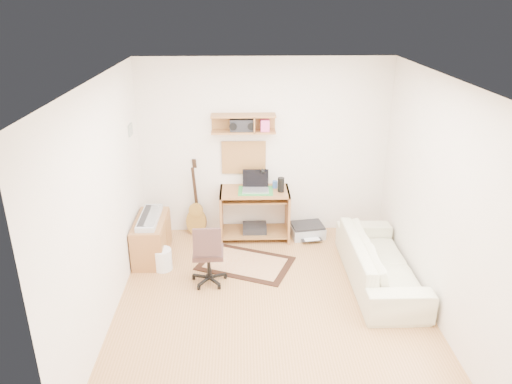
{
  "coord_description": "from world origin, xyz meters",
  "views": [
    {
      "loc": [
        -0.33,
        -4.81,
        3.37
      ],
      "look_at": [
        -0.15,
        1.05,
        1.0
      ],
      "focal_mm": 34.34,
      "sensor_mm": 36.0,
      "label": 1
    }
  ],
  "objects_px": {
    "desk": "(255,214)",
    "sofa": "(381,255)",
    "cabinet": "(151,238)",
    "task_chair": "(208,253)",
    "printer": "(307,231)"
  },
  "relations": [
    {
      "from": "cabinet",
      "to": "sofa",
      "type": "bearing_deg",
      "value": -13.89
    },
    {
      "from": "printer",
      "to": "desk",
      "type": "bearing_deg",
      "value": 171.76
    },
    {
      "from": "desk",
      "to": "sofa",
      "type": "relative_size",
      "value": 0.52
    },
    {
      "from": "task_chair",
      "to": "printer",
      "type": "height_order",
      "value": "task_chair"
    },
    {
      "from": "desk",
      "to": "task_chair",
      "type": "xyz_separation_m",
      "value": [
        -0.61,
        -1.21,
        0.04
      ]
    },
    {
      "from": "cabinet",
      "to": "printer",
      "type": "xyz_separation_m",
      "value": [
        2.22,
        0.54,
        -0.19
      ]
    },
    {
      "from": "printer",
      "to": "sofa",
      "type": "bearing_deg",
      "value": -69.01
    },
    {
      "from": "task_chair",
      "to": "printer",
      "type": "distance_m",
      "value": 1.89
    },
    {
      "from": "cabinet",
      "to": "sofa",
      "type": "xyz_separation_m",
      "value": [
        2.96,
        -0.73,
        0.1
      ]
    },
    {
      "from": "cabinet",
      "to": "task_chair",
      "type": "bearing_deg",
      "value": -39.7
    },
    {
      "from": "task_chair",
      "to": "sofa",
      "type": "relative_size",
      "value": 0.43
    },
    {
      "from": "task_chair",
      "to": "sofa",
      "type": "bearing_deg",
      "value": -2.93
    },
    {
      "from": "desk",
      "to": "sofa",
      "type": "xyz_separation_m",
      "value": [
        1.53,
        -1.26,
        -0.0
      ]
    },
    {
      "from": "printer",
      "to": "cabinet",
      "type": "bearing_deg",
      "value": -175.56
    },
    {
      "from": "printer",
      "to": "sofa",
      "type": "height_order",
      "value": "sofa"
    }
  ]
}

